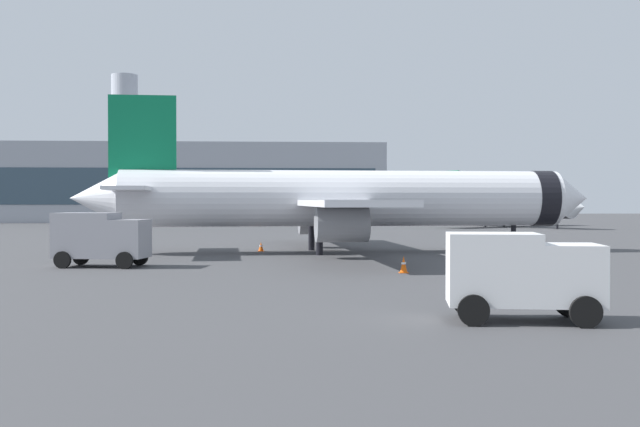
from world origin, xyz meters
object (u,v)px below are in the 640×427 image
object	(u,v)px
service_truck	(101,237)
safety_cone_mid	(261,247)
safety_cone_near	(404,265)
airplane_at_gate	(341,199)
airplane_taxiing	(502,207)
cargo_van	(521,272)

from	to	relation	value
service_truck	safety_cone_mid	bearing A→B (deg)	55.52
safety_cone_near	safety_cone_mid	bearing A→B (deg)	113.61
safety_cone_mid	service_truck	bearing A→B (deg)	-124.48
airplane_at_gate	safety_cone_mid	distance (m)	6.58
airplane_at_gate	safety_cone_near	distance (m)	15.54
airplane_at_gate	airplane_taxiing	world-z (taller)	airplane_at_gate
airplane_taxiing	safety_cone_mid	world-z (taller)	airplane_taxiing
service_truck	cargo_van	bearing A→B (deg)	-50.01
airplane_at_gate	airplane_taxiing	distance (m)	55.43
airplane_taxiing	cargo_van	size ratio (longest dim) A/B	5.20
service_truck	cargo_van	size ratio (longest dim) A/B	1.09
service_truck	cargo_van	xyz separation A→B (m)	(16.50, -19.67, -0.16)
airplane_taxiing	service_truck	size ratio (longest dim) A/B	4.75
safety_cone_near	service_truck	bearing A→B (deg)	164.18
airplane_taxiing	safety_cone_near	size ratio (longest dim) A/B	29.02
safety_cone_near	safety_cone_mid	size ratio (longest dim) A/B	1.27
airplane_at_gate	service_truck	bearing A→B (deg)	-142.34
airplane_at_gate	service_truck	size ratio (longest dim) A/B	7.00
safety_cone_mid	cargo_van	bearing A→B (deg)	-75.64
safety_cone_near	cargo_van	bearing A→B (deg)	-86.62
cargo_van	safety_cone_near	distance (m)	15.31
airplane_taxiing	service_truck	distance (m)	71.70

